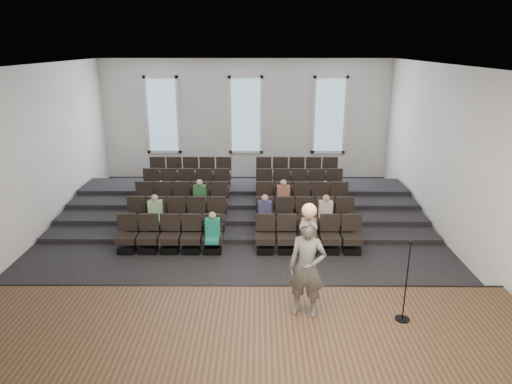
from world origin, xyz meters
TOP-DOWN VIEW (x-y plane):
  - ground at (0.00, 0.00)m, footprint 14.00×14.00m
  - ceiling at (0.00, 0.00)m, footprint 12.00×14.00m
  - wall_back at (0.00, 7.02)m, footprint 12.00×0.04m
  - wall_front at (0.00, -7.02)m, footprint 12.00×0.04m
  - wall_left at (-6.02, 0.00)m, footprint 0.04×14.00m
  - wall_right at (6.02, 0.00)m, footprint 0.04×14.00m
  - stage at (0.00, -5.10)m, footprint 11.80×3.60m
  - stage_lip at (0.00, -3.33)m, footprint 11.80×0.06m
  - risers at (0.00, 3.17)m, footprint 11.80×4.80m
  - seating_rows at (-0.00, 1.54)m, footprint 6.80×4.70m
  - windows at (0.00, 6.95)m, footprint 8.44×0.10m
  - audience at (0.28, 0.45)m, footprint 5.45×2.64m
  - speaker at (1.47, -4.38)m, footprint 0.83×0.67m
  - mic_stand at (3.31, -4.59)m, footprint 0.28×0.28m

SIDE VIEW (x-z plane):
  - ground at x=0.00m, z-range 0.00..0.00m
  - risers at x=0.00m, z-range -0.10..0.50m
  - stage at x=0.00m, z-range 0.00..0.50m
  - stage_lip at x=0.00m, z-range -0.01..0.51m
  - seating_rows at x=0.00m, z-range -0.15..1.52m
  - audience at x=0.28m, z-range 0.28..1.38m
  - mic_stand at x=3.31m, z-range 0.16..1.83m
  - speaker at x=1.47m, z-range 0.50..2.48m
  - wall_back at x=0.00m, z-range 0.00..5.00m
  - wall_front at x=0.00m, z-range 0.00..5.00m
  - wall_left at x=-6.02m, z-range 0.00..5.00m
  - wall_right at x=6.02m, z-range 0.00..5.00m
  - windows at x=0.00m, z-range 1.08..4.32m
  - ceiling at x=0.00m, z-range 5.00..5.02m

